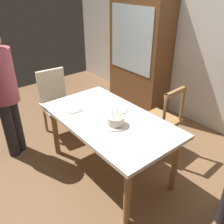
{
  "coord_description": "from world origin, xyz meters",
  "views": [
    {
      "loc": [
        1.81,
        -1.44,
        2.1
      ],
      "look_at": [
        0.05,
        0.0,
        0.83
      ],
      "focal_mm": 39.09,
      "sensor_mm": 36.0,
      "label": 1
    }
  ],
  "objects": [
    {
      "name": "plate_near_celebrant",
      "position": [
        -0.44,
        -0.2,
        0.74
      ],
      "size": [
        0.22,
        0.22,
        0.01
      ],
      "primitive_type": "cylinder",
      "color": "white",
      "rests_on": "dining_table"
    },
    {
      "name": "fork_near_celebrant",
      "position": [
        -0.6,
        -0.21,
        0.73
      ],
      "size": [
        0.18,
        0.04,
        0.01
      ],
      "primitive_type": "cube",
      "rotation": [
        0.0,
        0.0,
        -0.13
      ],
      "color": "silver",
      "rests_on": "dining_table"
    },
    {
      "name": "person_celebrant",
      "position": [
        -1.06,
        -0.75,
        0.9
      ],
      "size": [
        0.32,
        0.32,
        1.59
      ],
      "color": "#262328",
      "rests_on": "ground"
    },
    {
      "name": "plate_far_side",
      "position": [
        -0.08,
        0.2,
        0.74
      ],
      "size": [
        0.22,
        0.22,
        0.01
      ],
      "primitive_type": "cylinder",
      "color": "white",
      "rests_on": "dining_table"
    },
    {
      "name": "ground",
      "position": [
        0.0,
        0.0,
        0.0
      ],
      "size": [
        6.4,
        6.4,
        0.0
      ],
      "primitive_type": "plane",
      "color": "brown"
    },
    {
      "name": "dining_table",
      "position": [
        0.0,
        0.0,
        0.64
      ],
      "size": [
        1.58,
        0.88,
        0.73
      ],
      "color": "silver",
      "rests_on": "ground"
    },
    {
      "name": "chair_spindle_back",
      "position": [
        0.11,
        0.76,
        0.46
      ],
      "size": [
        0.46,
        0.46,
        0.95
      ],
      "color": "#9E7042",
      "rests_on": "ground"
    },
    {
      "name": "fork_far_side",
      "position": [
        -0.24,
        0.21,
        0.73
      ],
      "size": [
        0.18,
        0.06,
        0.01
      ],
      "primitive_type": "cube",
      "rotation": [
        0.0,
        0.0,
        -0.24
      ],
      "color": "silver",
      "rests_on": "dining_table"
    },
    {
      "name": "chair_upholstered",
      "position": [
        -1.18,
        -0.06,
        0.53
      ],
      "size": [
        0.48,
        0.48,
        0.95
      ],
      "color": "beige",
      "rests_on": "ground"
    },
    {
      "name": "china_cabinet",
      "position": [
        -1.11,
        1.56,
        0.95
      ],
      "size": [
        1.1,
        0.45,
        1.9
      ],
      "color": "brown",
      "rests_on": "ground"
    },
    {
      "name": "birthday_cake",
      "position": [
        0.15,
        -0.03,
        0.77
      ],
      "size": [
        0.28,
        0.28,
        0.17
      ],
      "color": "silver",
      "rests_on": "dining_table"
    },
    {
      "name": "back_wall",
      "position": [
        0.0,
        1.85,
        1.3
      ],
      "size": [
        6.4,
        0.1,
        2.6
      ],
      "primitive_type": "cube",
      "color": "beige",
      "rests_on": "ground"
    }
  ]
}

